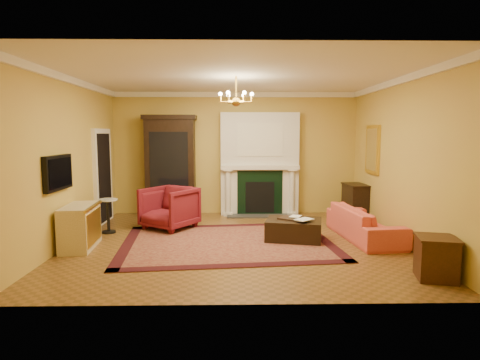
{
  "coord_description": "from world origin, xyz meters",
  "views": [
    {
      "loc": [
        -0.07,
        -7.24,
        1.99
      ],
      "look_at": [
        0.08,
        0.3,
        1.12
      ],
      "focal_mm": 30.0,
      "sensor_mm": 36.0,
      "label": 1
    }
  ],
  "objects_px": {
    "console_table": "(355,203)",
    "leather_ottoman": "(294,229)",
    "pedestal_table": "(108,213)",
    "end_table": "(436,259)",
    "commode": "(80,227)",
    "wingback_armchair": "(169,206)",
    "china_cabinet": "(171,168)",
    "coral_sofa": "(365,218)"
  },
  "relations": [
    {
      "from": "console_table",
      "to": "leather_ottoman",
      "type": "height_order",
      "value": "console_table"
    },
    {
      "from": "pedestal_table",
      "to": "end_table",
      "type": "distance_m",
      "value": 5.94
    },
    {
      "from": "commode",
      "to": "console_table",
      "type": "distance_m",
      "value": 5.93
    },
    {
      "from": "console_table",
      "to": "leather_ottoman",
      "type": "relative_size",
      "value": 0.8
    },
    {
      "from": "commode",
      "to": "leather_ottoman",
      "type": "distance_m",
      "value": 3.84
    },
    {
      "from": "wingback_armchair",
      "to": "end_table",
      "type": "relative_size",
      "value": 1.72
    },
    {
      "from": "end_table",
      "to": "leather_ottoman",
      "type": "height_order",
      "value": "end_table"
    },
    {
      "from": "china_cabinet",
      "to": "coral_sofa",
      "type": "distance_m",
      "value": 4.68
    },
    {
      "from": "commode",
      "to": "end_table",
      "type": "bearing_deg",
      "value": -21.38
    },
    {
      "from": "pedestal_table",
      "to": "leather_ottoman",
      "type": "bearing_deg",
      "value": -9.74
    },
    {
      "from": "china_cabinet",
      "to": "coral_sofa",
      "type": "bearing_deg",
      "value": -30.35
    },
    {
      "from": "wingback_armchair",
      "to": "pedestal_table",
      "type": "distance_m",
      "value": 1.22
    },
    {
      "from": "china_cabinet",
      "to": "coral_sofa",
      "type": "xyz_separation_m",
      "value": [
        4.01,
        -2.29,
        -0.76
      ]
    },
    {
      "from": "china_cabinet",
      "to": "end_table",
      "type": "distance_m",
      "value": 6.25
    },
    {
      "from": "pedestal_table",
      "to": "commode",
      "type": "xyz_separation_m",
      "value": [
        -0.16,
        -1.07,
        -0.02
      ]
    },
    {
      "from": "pedestal_table",
      "to": "commode",
      "type": "distance_m",
      "value": 1.08
    },
    {
      "from": "pedestal_table",
      "to": "coral_sofa",
      "type": "distance_m",
      "value": 5.04
    },
    {
      "from": "china_cabinet",
      "to": "wingback_armchair",
      "type": "xyz_separation_m",
      "value": [
        0.17,
        -1.43,
        -0.68
      ]
    },
    {
      "from": "coral_sofa",
      "to": "leather_ottoman",
      "type": "relative_size",
      "value": 2.02
    },
    {
      "from": "china_cabinet",
      "to": "pedestal_table",
      "type": "relative_size",
      "value": 3.37
    },
    {
      "from": "wingback_armchair",
      "to": "commode",
      "type": "relative_size",
      "value": 0.96
    },
    {
      "from": "end_table",
      "to": "leather_ottoman",
      "type": "bearing_deg",
      "value": 128.41
    },
    {
      "from": "pedestal_table",
      "to": "console_table",
      "type": "height_order",
      "value": "console_table"
    },
    {
      "from": "china_cabinet",
      "to": "end_table",
      "type": "bearing_deg",
      "value": -46.75
    },
    {
      "from": "china_cabinet",
      "to": "end_table",
      "type": "xyz_separation_m",
      "value": [
        4.29,
        -4.46,
        -0.88
      ]
    },
    {
      "from": "coral_sofa",
      "to": "pedestal_table",
      "type": "bearing_deg",
      "value": 78.36
    },
    {
      "from": "wingback_armchair",
      "to": "coral_sofa",
      "type": "height_order",
      "value": "wingback_armchair"
    },
    {
      "from": "china_cabinet",
      "to": "end_table",
      "type": "height_order",
      "value": "china_cabinet"
    },
    {
      "from": "china_cabinet",
      "to": "leather_ottoman",
      "type": "xyz_separation_m",
      "value": [
        2.65,
        -2.39,
        -0.96
      ]
    },
    {
      "from": "coral_sofa",
      "to": "console_table",
      "type": "relative_size",
      "value": 2.53
    },
    {
      "from": "commode",
      "to": "console_table",
      "type": "relative_size",
      "value": 1.26
    },
    {
      "from": "china_cabinet",
      "to": "console_table",
      "type": "distance_m",
      "value": 4.46
    },
    {
      "from": "commode",
      "to": "console_table",
      "type": "bearing_deg",
      "value": 17.03
    },
    {
      "from": "pedestal_table",
      "to": "leather_ottoman",
      "type": "xyz_separation_m",
      "value": [
        3.65,
        -0.63,
        -0.2
      ]
    },
    {
      "from": "pedestal_table",
      "to": "end_table",
      "type": "bearing_deg",
      "value": -27.0
    },
    {
      "from": "leather_ottoman",
      "to": "console_table",
      "type": "bearing_deg",
      "value": 58.72
    },
    {
      "from": "pedestal_table",
      "to": "coral_sofa",
      "type": "xyz_separation_m",
      "value": [
        5.01,
        -0.53,
        -0.0
      ]
    },
    {
      "from": "console_table",
      "to": "wingback_armchair",
      "type": "bearing_deg",
      "value": -173.71
    },
    {
      "from": "china_cabinet",
      "to": "commode",
      "type": "distance_m",
      "value": 3.16
    },
    {
      "from": "wingback_armchair",
      "to": "pedestal_table",
      "type": "relative_size",
      "value": 1.41
    },
    {
      "from": "commode",
      "to": "end_table",
      "type": "distance_m",
      "value": 5.69
    },
    {
      "from": "wingback_armchair",
      "to": "commode",
      "type": "distance_m",
      "value": 1.94
    }
  ]
}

